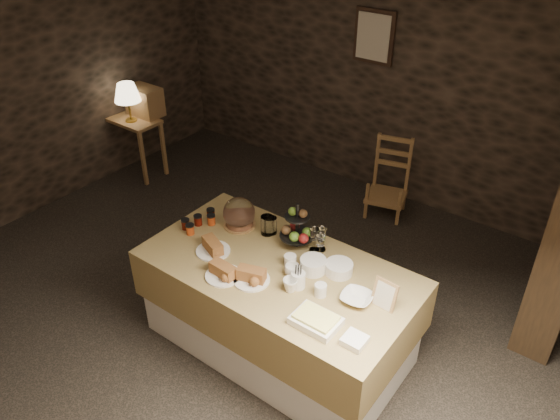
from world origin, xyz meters
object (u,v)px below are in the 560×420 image
Objects in this scene: buffet_table at (278,302)px; chair at (390,181)px; console_table at (133,129)px; table_lamp at (127,93)px; fruit_stand at (297,231)px; wine_rack at (144,101)px.

chair is (-0.22, 2.30, -0.08)m from buffet_table.
chair reaches higher than console_table.
buffet_table is at bearing -21.51° from table_lamp.
fruit_stand is at bearing 96.37° from buffet_table.
fruit_stand reaches higher than chair.
table_lamp is 0.68× the size of chair.
fruit_stand reaches higher than table_lamp.
chair is at bearing 95.59° from buffet_table.
console_table is at bearing 162.43° from fruit_stand.
wine_rack is (0.05, 0.18, 0.30)m from console_table.
wine_rack is (-3.06, 1.44, 0.42)m from buffet_table.
chair is (2.88, 1.04, -0.20)m from console_table.
console_table is 3.07m from chair.
buffet_table is at bearing -22.00° from console_table.
chair is at bearing 95.48° from fruit_stand.
console_table is 1.88× the size of fruit_stand.
buffet_table is 0.56m from fruit_stand.
fruit_stand is at bearing -16.98° from table_lamp.
console_table is at bearing -105.52° from wine_rack.
wine_rack is (0.00, 0.23, -0.17)m from table_lamp.
table_lamp reaches higher than buffet_table.
wine_rack reaches higher than buffet_table.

